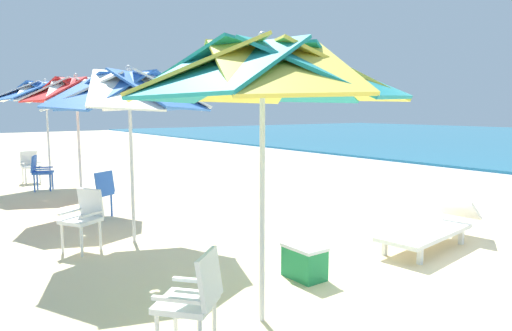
% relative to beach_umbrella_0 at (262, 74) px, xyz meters
% --- Properties ---
extents(ground_plane, '(80.00, 80.00, 0.00)m').
position_rel_beach_umbrella_0_xyz_m(ground_plane, '(-0.13, 2.71, -2.30)').
color(ground_plane, beige).
extents(beach_umbrella_0, '(2.58, 2.58, 2.66)m').
position_rel_beach_umbrella_0_xyz_m(beach_umbrella_0, '(0.00, 0.00, 0.00)').
color(beach_umbrella_0, silver).
rests_on(beach_umbrella_0, ground).
extents(plastic_chair_0, '(0.63, 0.63, 0.87)m').
position_rel_beach_umbrella_0_xyz_m(plastic_chair_0, '(0.16, -0.80, -1.80)').
color(plastic_chair_0, white).
rests_on(plastic_chair_0, ground).
extents(beach_umbrella_1, '(2.47, 2.47, 2.62)m').
position_rel_beach_umbrella_0_xyz_m(beach_umbrella_1, '(-3.17, -0.02, -0.07)').
color(beach_umbrella_1, silver).
rests_on(beach_umbrella_1, ground).
extents(plastic_chair_1, '(0.61, 0.62, 0.87)m').
position_rel_beach_umbrella_0_xyz_m(plastic_chair_1, '(-3.21, -0.72, -1.80)').
color(plastic_chair_1, white).
rests_on(plastic_chair_1, ground).
extents(beach_umbrella_2, '(2.07, 2.07, 2.68)m').
position_rel_beach_umbrella_0_xyz_m(beach_umbrella_2, '(-5.93, -0.03, 0.02)').
color(beach_umbrella_2, silver).
rests_on(beach_umbrella_2, ground).
extents(plastic_chair_2, '(0.62, 0.60, 0.87)m').
position_rel_beach_umbrella_0_xyz_m(plastic_chair_2, '(-5.01, 0.05, -1.80)').
color(plastic_chair_2, blue).
rests_on(plastic_chair_2, ground).
extents(beach_umbrella_3, '(2.51, 2.51, 2.76)m').
position_rel_beach_umbrella_0_xyz_m(beach_umbrella_3, '(-9.31, 0.11, 0.12)').
color(beach_umbrella_3, silver).
rests_on(beach_umbrella_3, ground).
extents(plastic_chair_3, '(0.48, 0.46, 0.87)m').
position_rel_beach_umbrella_0_xyz_m(plastic_chair_3, '(-10.24, -0.20, -1.80)').
color(plastic_chair_3, white).
rests_on(plastic_chair_3, ground).
extents(plastic_chair_4, '(0.57, 0.59, 0.87)m').
position_rel_beach_umbrella_0_xyz_m(plastic_chair_4, '(-8.72, -0.25, -1.80)').
color(plastic_chair_4, blue).
rests_on(plastic_chair_4, ground).
extents(sun_lounger_1, '(0.87, 2.20, 0.62)m').
position_rel_beach_umbrella_0_xyz_m(sun_lounger_1, '(-0.38, 3.38, -2.01)').
color(sun_lounger_1, white).
rests_on(sun_lounger_1, ground).
extents(cooler_box, '(0.50, 0.34, 0.40)m').
position_rel_beach_umbrella_0_xyz_m(cooler_box, '(-0.56, 1.05, -2.09)').
color(cooler_box, '#238C4C').
rests_on(cooler_box, ground).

